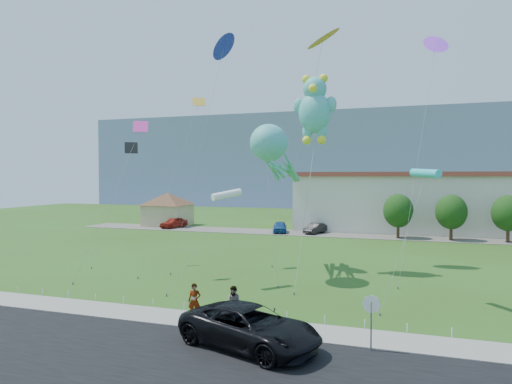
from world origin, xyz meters
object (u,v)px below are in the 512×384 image
at_px(pedestrian_left, 194,301).
at_px(pedestrian_right, 234,303).
at_px(stop_sign, 371,309).
at_px(parked_car_blue, 280,227).
at_px(suv, 250,327).
at_px(parked_car_black, 315,228).
at_px(teddy_bear_kite, 315,107).
at_px(octopus_kite, 273,152).
at_px(parked_car_red, 174,223).
at_px(pavilion, 168,206).

bearing_deg(pedestrian_left, pedestrian_right, -9.71).
xyz_separation_m(stop_sign, parked_car_blue, (-14.68, 38.88, -1.06)).
distance_m(suv, parked_car_black, 40.94).
bearing_deg(suv, pedestrian_left, 73.62).
distance_m(pedestrian_left, teddy_bear_kite, 19.41).
relative_size(stop_sign, octopus_kite, 0.22).
height_order(parked_car_red, teddy_bear_kite, teddy_bear_kite).
bearing_deg(teddy_bear_kite, stop_sign, -70.85).
relative_size(pedestrian_right, octopus_kite, 0.16).
bearing_deg(stop_sign, octopus_kite, 122.06).
bearing_deg(parked_car_red, parked_car_black, 16.02).
height_order(pavilion, suv, pavilion).
height_order(pavilion, parked_car_red, pavilion).
relative_size(parked_car_blue, octopus_kite, 0.38).
bearing_deg(pavilion, teddy_bear_kite, -42.91).
bearing_deg(stop_sign, teddy_bear_kite, 109.15).
xyz_separation_m(pedestrian_left, parked_car_blue, (-5.46, 37.28, -0.21)).
bearing_deg(teddy_bear_kite, pedestrian_left, -103.54).
bearing_deg(pavilion, parked_car_blue, -10.02).
distance_m(pedestrian_right, parked_car_black, 37.55).
xyz_separation_m(suv, pedestrian_left, (-4.11, 2.89, 0.05)).
relative_size(octopus_kite, teddy_bear_kite, 0.73).
relative_size(suv, pedestrian_left, 3.57).
distance_m(stop_sign, teddy_bear_kite, 20.64).
bearing_deg(pavilion, stop_sign, -51.56).
relative_size(suv, parked_car_blue, 1.50).
height_order(stop_sign, octopus_kite, octopus_kite).
distance_m(parked_car_red, parked_car_blue, 16.23).
relative_size(suv, parked_car_black, 1.58).
bearing_deg(octopus_kite, pedestrian_left, -94.77).
distance_m(pavilion, parked_car_black, 23.81).
height_order(pavilion, pedestrian_right, pavilion).
relative_size(suv, octopus_kite, 0.57).
distance_m(parked_car_blue, parked_car_black, 4.73).
height_order(suv, parked_car_blue, suv).
xyz_separation_m(stop_sign, parked_car_black, (-9.97, 39.35, -1.12)).
bearing_deg(parked_car_black, pedestrian_right, -67.94).
bearing_deg(parked_car_red, octopus_kite, -33.14).
relative_size(stop_sign, parked_car_black, 0.60).
height_order(pavilion, octopus_kite, octopus_kite).
height_order(pedestrian_right, parked_car_black, pedestrian_right).
distance_m(octopus_kite, teddy_bear_kite, 5.50).
distance_m(pedestrian_left, pedestrian_right, 2.17).
height_order(octopus_kite, teddy_bear_kite, teddy_bear_kite).
distance_m(pedestrian_right, teddy_bear_kite, 18.91).
height_order(parked_car_blue, parked_car_black, parked_car_blue).
height_order(pedestrian_left, parked_car_black, pedestrian_left).
distance_m(pavilion, octopus_kite, 39.01).
distance_m(parked_car_red, octopus_kite, 35.66).
relative_size(parked_car_red, parked_car_blue, 1.03).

